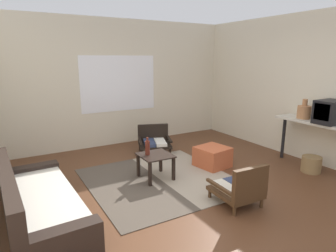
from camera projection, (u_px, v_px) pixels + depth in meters
ground_plane at (200, 196)px, 4.08m from camera, size 7.80×7.80×0.00m
far_wall_with_window at (118, 83)px, 6.34m from camera, size 5.60×0.13×2.70m
side_wall_right at (309, 88)px, 5.32m from camera, size 0.12×6.60×2.70m
area_rug at (160, 180)px, 4.60m from camera, size 2.16×2.18×0.01m
couch at (36, 204)px, 3.41m from camera, size 0.87×2.10×0.67m
coffee_table at (156, 160)px, 4.58m from camera, size 0.49×0.50×0.40m
armchair_by_window at (154, 140)px, 5.92m from camera, size 0.79×0.75×0.54m
armchair_striped_foreground at (240, 188)px, 3.76m from camera, size 0.56×0.63×0.59m
ottoman_orange at (212, 157)px, 5.14m from camera, size 0.59×0.59×0.35m
console_shelf at (318, 127)px, 4.91m from camera, size 0.43×1.46×0.84m
crt_television at (330, 112)px, 4.71m from camera, size 0.47×0.34×0.38m
clay_vase at (304, 112)px, 5.11m from camera, size 0.23×0.23×0.34m
glass_bottle at (148, 147)px, 4.53m from camera, size 0.07×0.07×0.28m
wicker_basket at (311, 164)px, 4.90m from camera, size 0.32×0.32×0.27m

